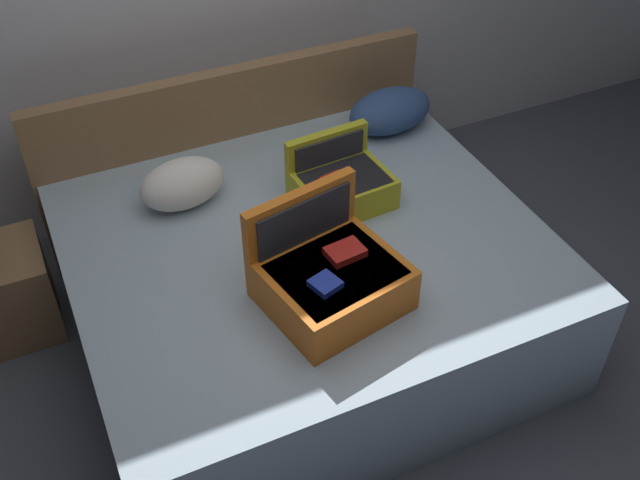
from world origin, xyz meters
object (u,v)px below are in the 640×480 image
(hard_case_medium, at_px, (341,184))
(nightstand, at_px, (2,294))
(hard_case_large, at_px, (330,277))
(bed, at_px, (308,287))
(pillow_near_headboard, at_px, (182,184))
(pillow_center_head, at_px, (390,111))

(hard_case_medium, relative_size, nightstand, 0.96)
(hard_case_large, bearing_deg, bed, 68.63)
(hard_case_medium, height_order, pillow_near_headboard, hard_case_medium)
(hard_case_large, xyz_separation_m, pillow_center_head, (0.79, 0.97, -0.02))
(nightstand, bearing_deg, bed, -25.50)
(hard_case_large, xyz_separation_m, nightstand, (-1.20, 0.96, -0.47))
(hard_case_medium, bearing_deg, pillow_center_head, 37.80)
(pillow_near_headboard, bearing_deg, pillow_center_head, 7.73)
(nightstand, bearing_deg, hard_case_medium, -15.71)
(bed, relative_size, nightstand, 4.45)
(pillow_near_headboard, bearing_deg, bed, -49.26)
(nightstand, bearing_deg, hard_case_large, -38.60)
(bed, relative_size, hard_case_medium, 4.65)
(hard_case_large, height_order, pillow_near_headboard, hard_case_large)
(pillow_center_head, xyz_separation_m, nightstand, (-1.98, -0.01, -0.45))
(hard_case_medium, relative_size, pillow_near_headboard, 1.09)
(pillow_near_headboard, bearing_deg, hard_case_medium, -23.71)
(hard_case_large, distance_m, nightstand, 1.60)
(hard_case_medium, height_order, pillow_center_head, hard_case_medium)
(hard_case_medium, relative_size, pillow_center_head, 0.94)
(pillow_near_headboard, xyz_separation_m, pillow_center_head, (1.12, 0.15, -0.00))
(hard_case_large, relative_size, nightstand, 1.29)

